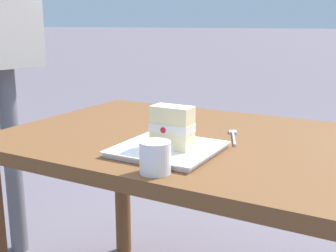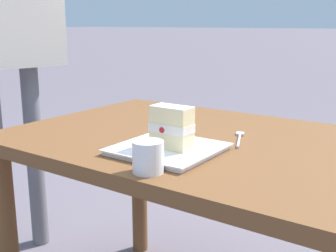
{
  "view_description": "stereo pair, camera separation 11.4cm",
  "coord_description": "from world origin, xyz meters",
  "px_view_note": "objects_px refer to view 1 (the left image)",
  "views": [
    {
      "loc": [
        -0.53,
        1.16,
        1.05
      ],
      "look_at": [
        0.01,
        0.19,
        0.78
      ],
      "focal_mm": 46.19,
      "sensor_mm": 36.0,
      "label": 1
    },
    {
      "loc": [
        -0.63,
        1.1,
        1.05
      ],
      "look_at": [
        0.01,
        0.19,
        0.78
      ],
      "focal_mm": 46.19,
      "sensor_mm": 36.0,
      "label": 2
    }
  ],
  "objects_px": {
    "cake_slice": "(172,127)",
    "dessert_fork": "(233,137)",
    "patio_table": "(201,170)",
    "dessert_plate": "(168,149)",
    "coffee_cup": "(155,157)"
  },
  "relations": [
    {
      "from": "patio_table",
      "to": "dessert_plate",
      "type": "distance_m",
      "value": 0.22
    },
    {
      "from": "cake_slice",
      "to": "dessert_fork",
      "type": "xyz_separation_m",
      "value": [
        -0.08,
        -0.23,
        -0.07
      ]
    },
    {
      "from": "cake_slice",
      "to": "coffee_cup",
      "type": "height_order",
      "value": "cake_slice"
    },
    {
      "from": "patio_table",
      "to": "dessert_fork",
      "type": "bearing_deg",
      "value": -157.6
    },
    {
      "from": "dessert_fork",
      "to": "coffee_cup",
      "type": "xyz_separation_m",
      "value": [
        0.05,
        0.38,
        0.03
      ]
    },
    {
      "from": "patio_table",
      "to": "dessert_plate",
      "type": "xyz_separation_m",
      "value": [
        0.01,
        0.19,
        0.12
      ]
    },
    {
      "from": "dessert_fork",
      "to": "dessert_plate",
      "type": "bearing_deg",
      "value": 65.97
    },
    {
      "from": "patio_table",
      "to": "dessert_fork",
      "type": "xyz_separation_m",
      "value": [
        -0.09,
        -0.04,
        0.11
      ]
    },
    {
      "from": "patio_table",
      "to": "cake_slice",
      "type": "bearing_deg",
      "value": 91.54
    },
    {
      "from": "cake_slice",
      "to": "patio_table",
      "type": "bearing_deg",
      "value": -88.46
    },
    {
      "from": "cake_slice",
      "to": "coffee_cup",
      "type": "relative_size",
      "value": 1.5
    },
    {
      "from": "dessert_fork",
      "to": "cake_slice",
      "type": "bearing_deg",
      "value": 69.96
    },
    {
      "from": "dessert_fork",
      "to": "coffee_cup",
      "type": "distance_m",
      "value": 0.39
    },
    {
      "from": "patio_table",
      "to": "dessert_plate",
      "type": "relative_size",
      "value": 4.66
    },
    {
      "from": "dessert_plate",
      "to": "coffee_cup",
      "type": "bearing_deg",
      "value": 108.9
    }
  ]
}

